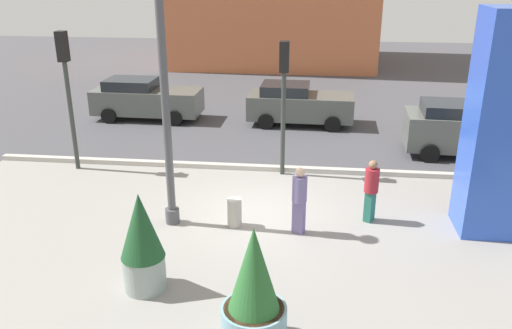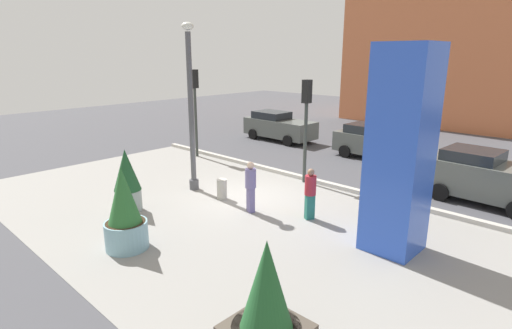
{
  "view_description": "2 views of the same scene",
  "coord_description": "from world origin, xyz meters",
  "px_view_note": "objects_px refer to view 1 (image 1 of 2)",
  "views": [
    {
      "loc": [
        1.46,
        -12.56,
        6.24
      ],
      "look_at": [
        -0.05,
        0.48,
        1.21
      ],
      "focal_mm": 36.81,
      "sensor_mm": 36.0,
      "label": 1
    },
    {
      "loc": [
        9.95,
        -9.99,
        5.09
      ],
      "look_at": [
        0.28,
        0.23,
        1.24
      ],
      "focal_mm": 28.27,
      "sensor_mm": 36.0,
      "label": 2
    }
  ],
  "objects_px": {
    "car_intersection": "(298,104)",
    "pedestrian_crossing": "(299,197)",
    "potted_plant_mid_plaza": "(142,242)",
    "car_curb_west": "(145,99)",
    "art_pillar_blue": "(500,126)",
    "potted_plant_near_left": "(254,296)",
    "concrete_bollard": "(235,213)",
    "traffic_light_far_side": "(67,78)",
    "traffic_light_corner": "(284,86)",
    "lamp_post": "(166,109)",
    "car_curb_east": "(463,129)",
    "pedestrian_on_sidewalk": "(371,188)"
  },
  "relations": [
    {
      "from": "car_intersection",
      "to": "pedestrian_crossing",
      "type": "distance_m",
      "value": 9.51
    },
    {
      "from": "potted_plant_mid_plaza",
      "to": "car_curb_west",
      "type": "distance_m",
      "value": 12.9
    },
    {
      "from": "art_pillar_blue",
      "to": "potted_plant_mid_plaza",
      "type": "distance_m",
      "value": 8.53
    },
    {
      "from": "art_pillar_blue",
      "to": "potted_plant_near_left",
      "type": "relative_size",
      "value": 2.34
    },
    {
      "from": "art_pillar_blue",
      "to": "concrete_bollard",
      "type": "xyz_separation_m",
      "value": [
        -6.21,
        -0.57,
        -2.32
      ]
    },
    {
      "from": "traffic_light_far_side",
      "to": "traffic_light_corner",
      "type": "relative_size",
      "value": 1.06
    },
    {
      "from": "car_curb_west",
      "to": "art_pillar_blue",
      "type": "bearing_deg",
      "value": -37.47
    },
    {
      "from": "traffic_light_far_side",
      "to": "car_curb_west",
      "type": "distance_m",
      "value": 6.37
    },
    {
      "from": "traffic_light_corner",
      "to": "pedestrian_crossing",
      "type": "xyz_separation_m",
      "value": [
        0.66,
        -3.84,
        -1.86
      ]
    },
    {
      "from": "lamp_post",
      "to": "concrete_bollard",
      "type": "bearing_deg",
      "value": 0.37
    },
    {
      "from": "potted_plant_mid_plaza",
      "to": "car_intersection",
      "type": "relative_size",
      "value": 0.49
    },
    {
      "from": "traffic_light_far_side",
      "to": "car_intersection",
      "type": "height_order",
      "value": "traffic_light_far_side"
    },
    {
      "from": "potted_plant_mid_plaza",
      "to": "potted_plant_near_left",
      "type": "height_order",
      "value": "potted_plant_near_left"
    },
    {
      "from": "lamp_post",
      "to": "potted_plant_mid_plaza",
      "type": "relative_size",
      "value": 2.91
    },
    {
      "from": "car_curb_east",
      "to": "potted_plant_near_left",
      "type": "bearing_deg",
      "value": -119.57
    },
    {
      "from": "potted_plant_mid_plaza",
      "to": "car_curb_west",
      "type": "bearing_deg",
      "value": 107.51
    },
    {
      "from": "pedestrian_crossing",
      "to": "traffic_light_corner",
      "type": "bearing_deg",
      "value": 99.78
    },
    {
      "from": "concrete_bollard",
      "to": "car_curb_west",
      "type": "distance_m",
      "value": 10.77
    },
    {
      "from": "concrete_bollard",
      "to": "car_intersection",
      "type": "bearing_deg",
      "value": 82.47
    },
    {
      "from": "car_curb_west",
      "to": "pedestrian_on_sidewalk",
      "type": "bearing_deg",
      "value": -45.06
    },
    {
      "from": "potted_plant_mid_plaza",
      "to": "traffic_light_corner",
      "type": "relative_size",
      "value": 0.51
    },
    {
      "from": "car_curb_east",
      "to": "lamp_post",
      "type": "bearing_deg",
      "value": -144.23
    },
    {
      "from": "lamp_post",
      "to": "pedestrian_on_sidewalk",
      "type": "xyz_separation_m",
      "value": [
        5.02,
        0.69,
        -2.08
      ]
    },
    {
      "from": "potted_plant_near_left",
      "to": "car_intersection",
      "type": "bearing_deg",
      "value": 89.07
    },
    {
      "from": "pedestrian_on_sidewalk",
      "to": "pedestrian_crossing",
      "type": "bearing_deg",
      "value": -154.53
    },
    {
      "from": "potted_plant_mid_plaza",
      "to": "traffic_light_far_side",
      "type": "xyz_separation_m",
      "value": [
        -4.29,
        6.31,
        1.9
      ]
    },
    {
      "from": "traffic_light_corner",
      "to": "potted_plant_mid_plaza",
      "type": "bearing_deg",
      "value": -109.69
    },
    {
      "from": "lamp_post",
      "to": "pedestrian_on_sidewalk",
      "type": "relative_size",
      "value": 3.7
    },
    {
      "from": "traffic_light_corner",
      "to": "pedestrian_on_sidewalk",
      "type": "height_order",
      "value": "traffic_light_corner"
    },
    {
      "from": "concrete_bollard",
      "to": "traffic_light_corner",
      "type": "height_order",
      "value": "traffic_light_corner"
    },
    {
      "from": "pedestrian_crossing",
      "to": "pedestrian_on_sidewalk",
      "type": "height_order",
      "value": "pedestrian_crossing"
    },
    {
      "from": "potted_plant_mid_plaza",
      "to": "pedestrian_crossing",
      "type": "bearing_deg",
      "value": 42.25
    },
    {
      "from": "car_curb_east",
      "to": "car_curb_west",
      "type": "height_order",
      "value": "car_curb_east"
    },
    {
      "from": "pedestrian_on_sidewalk",
      "to": "potted_plant_mid_plaza",
      "type": "bearing_deg",
      "value": -143.21
    },
    {
      "from": "lamp_post",
      "to": "pedestrian_on_sidewalk",
      "type": "height_order",
      "value": "lamp_post"
    },
    {
      "from": "concrete_bollard",
      "to": "pedestrian_on_sidewalk",
      "type": "xyz_separation_m",
      "value": [
        3.41,
        0.68,
        0.55
      ]
    },
    {
      "from": "car_intersection",
      "to": "pedestrian_crossing",
      "type": "bearing_deg",
      "value": -87.66
    },
    {
      "from": "car_curb_west",
      "to": "pedestrian_on_sidewalk",
      "type": "height_order",
      "value": "car_curb_west"
    },
    {
      "from": "lamp_post",
      "to": "car_curb_east",
      "type": "height_order",
      "value": "lamp_post"
    },
    {
      "from": "potted_plant_near_left",
      "to": "traffic_light_corner",
      "type": "relative_size",
      "value": 0.55
    },
    {
      "from": "traffic_light_far_side",
      "to": "concrete_bollard",
      "type": "bearing_deg",
      "value": -30.8
    },
    {
      "from": "potted_plant_near_left",
      "to": "car_curb_west",
      "type": "relative_size",
      "value": 0.5
    },
    {
      "from": "concrete_bollard",
      "to": "pedestrian_crossing",
      "type": "xyz_separation_m",
      "value": [
        1.62,
        -0.17,
        0.59
      ]
    },
    {
      "from": "potted_plant_near_left",
      "to": "lamp_post",
      "type": "bearing_deg",
      "value": 121.12
    },
    {
      "from": "lamp_post",
      "to": "car_intersection",
      "type": "distance_m",
      "value": 10.0
    },
    {
      "from": "car_curb_west",
      "to": "pedestrian_crossing",
      "type": "bearing_deg",
      "value": -54.17
    },
    {
      "from": "art_pillar_blue",
      "to": "concrete_bollard",
      "type": "relative_size",
      "value": 7.18
    },
    {
      "from": "concrete_bollard",
      "to": "traffic_light_corner",
      "type": "xyz_separation_m",
      "value": [
        0.96,
        3.67,
        2.45
      ]
    },
    {
      "from": "traffic_light_corner",
      "to": "pedestrian_on_sidewalk",
      "type": "bearing_deg",
      "value": -50.71
    },
    {
      "from": "potted_plant_near_left",
      "to": "pedestrian_crossing",
      "type": "bearing_deg",
      "value": 81.68
    }
  ]
}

